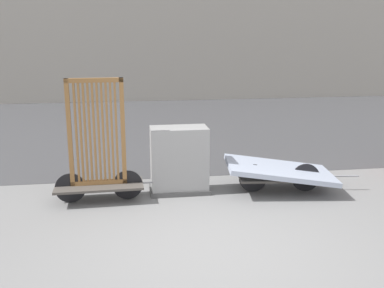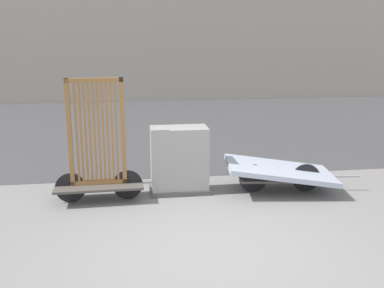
% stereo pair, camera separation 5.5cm
% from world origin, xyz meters
% --- Properties ---
extents(ground_plane, '(60.00, 60.00, 0.00)m').
position_xyz_m(ground_plane, '(0.00, 0.00, 0.00)').
color(ground_plane, slate).
extents(road_strip, '(56.00, 10.27, 0.01)m').
position_xyz_m(road_strip, '(0.00, 8.16, 0.00)').
color(road_strip, '#424244').
rests_on(road_strip, ground_plane).
extents(bike_cart_with_bedframe, '(2.15, 0.66, 2.05)m').
position_xyz_m(bike_cart_with_bedframe, '(-1.56, 2.00, 0.72)').
color(bike_cart_with_bedframe, '#4C4742').
rests_on(bike_cart_with_bedframe, ground_plane).
extents(bike_cart_with_mattress, '(2.41, 1.30, 0.56)m').
position_xyz_m(bike_cart_with_mattress, '(1.57, 2.00, 0.36)').
color(bike_cart_with_mattress, '#4C4742').
rests_on(bike_cart_with_mattress, ground_plane).
extents(utility_cabinet, '(1.04, 0.58, 1.17)m').
position_xyz_m(utility_cabinet, '(-0.19, 2.24, 0.54)').
color(utility_cabinet, '#4C4C4C').
rests_on(utility_cabinet, ground_plane).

